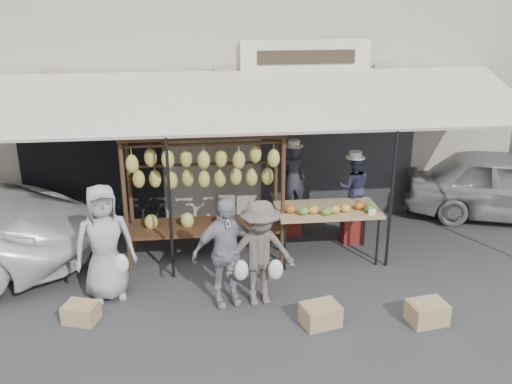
# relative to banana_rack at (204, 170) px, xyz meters

# --- Properties ---
(ground_plane) EXTENTS (90.00, 90.00, 0.00)m
(ground_plane) POSITION_rel_banana_rack_xyz_m (0.45, -1.80, -1.56)
(ground_plane) COLOR #2D2D30
(shophouse) EXTENTS (24.00, 6.15, 7.30)m
(shophouse) POSITION_rel_banana_rack_xyz_m (0.45, 4.70, 2.08)
(shophouse) COLOR #ADA394
(shophouse) RESTS_ON ground_plane
(awning) EXTENTS (10.00, 2.35, 2.92)m
(awning) POSITION_rel_banana_rack_xyz_m (0.46, 0.48, 1.01)
(awning) COLOR beige
(awning) RESTS_ON ground_plane
(banana_rack) EXTENTS (2.60, 0.90, 2.24)m
(banana_rack) POSITION_rel_banana_rack_xyz_m (0.00, 0.00, 0.00)
(banana_rack) COLOR #4A3119
(banana_rack) RESTS_ON ground_plane
(produce_table) EXTENTS (1.70, 0.90, 1.04)m
(produce_table) POSITION_rel_banana_rack_xyz_m (2.02, -0.29, -0.69)
(produce_table) COLOR tan
(produce_table) RESTS_ON ground_plane
(vendor_left) EXTENTS (0.50, 0.34, 1.32)m
(vendor_left) POSITION_rel_banana_rack_xyz_m (1.62, 0.79, -0.49)
(vendor_left) COLOR #2D2D38
(vendor_left) RESTS_ON stool_left
(vendor_right) EXTENTS (0.60, 0.49, 1.16)m
(vendor_right) POSITION_rel_banana_rack_xyz_m (2.62, 0.35, -0.52)
(vendor_right) COLOR #272B46
(vendor_right) RESTS_ON stool_right
(customer_left) EXTENTS (0.98, 0.77, 1.77)m
(customer_left) POSITION_rel_banana_rack_xyz_m (-1.49, -1.14, -0.68)
(customer_left) COLOR #9A9BA3
(customer_left) RESTS_ON ground_plane
(customer_mid) EXTENTS (1.03, 0.63, 1.64)m
(customer_mid) POSITION_rel_banana_rack_xyz_m (0.23, -1.52, -0.75)
(customer_mid) COLOR #9393A0
(customer_mid) RESTS_ON ground_plane
(customer_right) EXTENTS (1.11, 0.75, 1.59)m
(customer_right) POSITION_rel_banana_rack_xyz_m (0.73, -1.56, -0.77)
(customer_right) COLOR #5A514B
(customer_right) RESTS_ON ground_plane
(stool_left) EXTENTS (0.37, 0.37, 0.42)m
(stool_left) POSITION_rel_banana_rack_xyz_m (1.62, 0.79, -1.36)
(stool_left) COLOR maroon
(stool_left) RESTS_ON ground_plane
(stool_right) EXTENTS (0.34, 0.34, 0.46)m
(stool_right) POSITION_rel_banana_rack_xyz_m (2.62, 0.35, -1.33)
(stool_right) COLOR maroon
(stool_right) RESTS_ON ground_plane
(crate_near_a) EXTENTS (0.58, 0.49, 0.30)m
(crate_near_a) POSITION_rel_banana_rack_xyz_m (1.49, -2.23, -1.41)
(crate_near_a) COLOR tan
(crate_near_a) RESTS_ON ground_plane
(crate_near_b) EXTENTS (0.56, 0.46, 0.30)m
(crate_near_b) POSITION_rel_banana_rack_xyz_m (2.96, -2.35, -1.41)
(crate_near_b) COLOR tan
(crate_near_b) RESTS_ON ground_plane
(crate_far) EXTENTS (0.53, 0.46, 0.27)m
(crate_far) POSITION_rel_banana_rack_xyz_m (-1.79, -1.77, -1.43)
(crate_far) COLOR tan
(crate_far) RESTS_ON ground_plane
(sedan) EXTENTS (4.25, 2.72, 1.35)m
(sedan) POSITION_rel_banana_rack_xyz_m (5.98, 1.13, -0.89)
(sedan) COLOR gray
(sedan) RESTS_ON ground_plane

